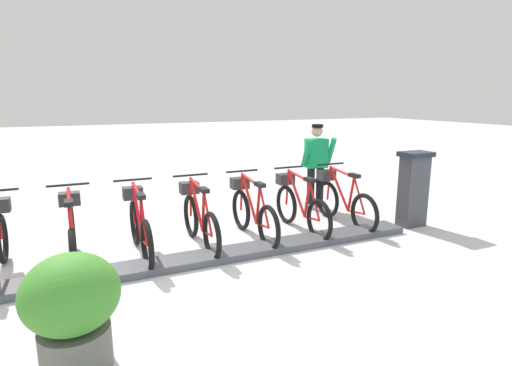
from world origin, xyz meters
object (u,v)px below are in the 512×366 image
Objects in this scene: bike_docked_2 at (252,211)px; bike_docked_5 at (72,233)px; bike_docked_4 at (139,225)px; bike_docked_1 at (299,205)px; planter_bush at (72,306)px; worker_near_rack at (316,163)px; bike_docked_3 at (199,218)px; bike_docked_0 at (342,200)px; payment_kiosk at (413,188)px.

bike_docked_2 is 2.57m from bike_docked_5.
bike_docked_5 is (0.00, 0.86, 0.00)m from bike_docked_4.
bike_docked_1 is 1.77× the size of planter_bush.
bike_docked_4 is 1.04× the size of worker_near_rack.
bike_docked_4 is 2.47m from planter_bush.
worker_near_rack is (1.09, -2.72, 0.48)m from bike_docked_3.
bike_docked_0 is at bearing -90.00° from bike_docked_5.
bike_docked_1 is 1.00× the size of bike_docked_3.
planter_bush is (-2.30, 3.44, 0.11)m from bike_docked_1.
bike_docked_5 is at bearing 90.00° from bike_docked_1.
bike_docked_1 is at bearing -56.21° from planter_bush.
bike_docked_0 is at bearing -90.00° from bike_docked_1.
bike_docked_3 is 1.77× the size of planter_bush.
worker_near_rack is at bearing 27.82° from payment_kiosk.
payment_kiosk is at bearing -99.04° from bike_docked_3.
planter_bush is (-2.30, 1.73, 0.11)m from bike_docked_3.
bike_docked_2 and bike_docked_3 have the same top height.
bike_docked_1 and bike_docked_2 have the same top height.
bike_docked_3 is at bearing 80.96° from payment_kiosk.
bike_docked_4 is at bearing 90.00° from bike_docked_3.
bike_docked_4 is at bearing 82.68° from payment_kiosk.
worker_near_rack is at bearing -73.05° from bike_docked_4.
bike_docked_2 and bike_docked_5 have the same top height.
planter_bush is at bearing 118.19° from bike_docked_0.
bike_docked_3 is at bearing 90.00° from bike_docked_1.
bike_docked_0 is 3.42m from bike_docked_4.
payment_kiosk is at bearing -96.15° from bike_docked_5.
bike_docked_4 is 0.86m from bike_docked_5.
bike_docked_5 is 4.59m from worker_near_rack.
bike_docked_3 is (0.57, 3.60, -0.24)m from payment_kiosk.
bike_docked_0 reaches higher than planter_bush.
bike_docked_1 is at bearing 73.11° from payment_kiosk.
bike_docked_2 is 1.71m from bike_docked_4.
bike_docked_0 and bike_docked_2 have the same top height.
bike_docked_1 and bike_docked_3 have the same top height.
payment_kiosk is at bearing -97.32° from bike_docked_4.
payment_kiosk reaches higher than bike_docked_2.
payment_kiosk is 0.74× the size of bike_docked_1.
bike_docked_0 is at bearing -90.00° from bike_docked_3.
bike_docked_0 is 1.71m from bike_docked_2.
bike_docked_4 is (0.57, 4.45, -0.24)m from payment_kiosk.
bike_docked_1 is 1.56m from worker_near_rack.
bike_docked_5 is (0.00, 3.42, 0.00)m from bike_docked_1.
bike_docked_1 is (0.57, 1.88, -0.24)m from payment_kiosk.
planter_bush is (-2.30, 0.88, 0.11)m from bike_docked_4.
bike_docked_0 is 4.88m from planter_bush.
bike_docked_1 and bike_docked_4 have the same top height.
bike_docked_2 is at bearing -90.00° from bike_docked_4.
payment_kiosk is 0.77× the size of worker_near_rack.
planter_bush is at bearing 143.07° from bike_docked_3.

